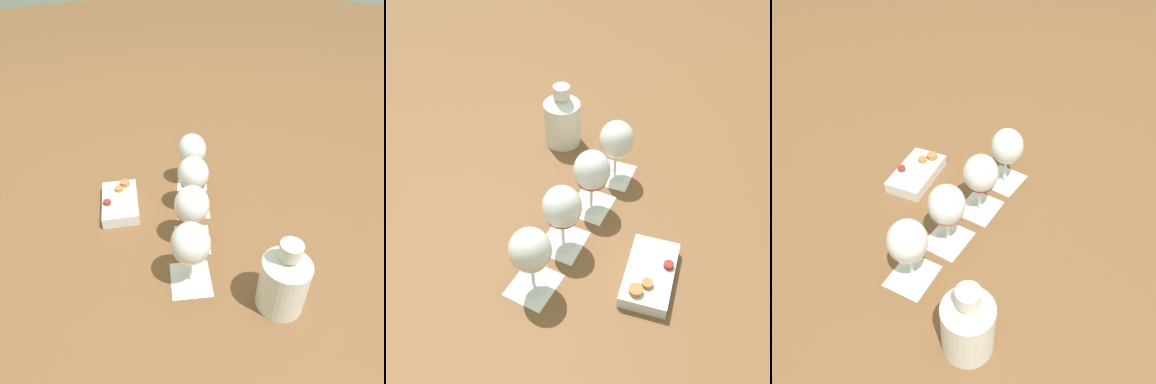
# 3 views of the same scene
# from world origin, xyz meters

# --- Properties ---
(ground_plane) EXTENTS (8.00, 8.00, 0.00)m
(ground_plane) POSITION_xyz_m (0.00, 0.00, 0.00)
(ground_plane) COLOR brown
(tasting_card_0) EXTENTS (0.14, 0.14, 0.00)m
(tasting_card_0) POSITION_xyz_m (-0.15, 0.13, 0.00)
(tasting_card_0) COLOR white
(tasting_card_0) RESTS_ON ground_plane
(tasting_card_1) EXTENTS (0.14, 0.14, 0.00)m
(tasting_card_1) POSITION_xyz_m (-0.05, 0.05, 0.00)
(tasting_card_1) COLOR white
(tasting_card_1) RESTS_ON ground_plane
(tasting_card_2) EXTENTS (0.14, 0.14, 0.00)m
(tasting_card_2) POSITION_xyz_m (0.05, -0.04, 0.00)
(tasting_card_2) COLOR white
(tasting_card_2) RESTS_ON ground_plane
(tasting_card_3) EXTENTS (0.14, 0.14, 0.00)m
(tasting_card_3) POSITION_xyz_m (0.16, -0.12, 0.00)
(tasting_card_3) COLOR white
(tasting_card_3) RESTS_ON ground_plane
(wine_glass_0) EXTENTS (0.09, 0.09, 0.17)m
(wine_glass_0) POSITION_xyz_m (-0.15, 0.13, 0.11)
(wine_glass_0) COLOR white
(wine_glass_0) RESTS_ON tasting_card_0
(wine_glass_1) EXTENTS (0.09, 0.09, 0.17)m
(wine_glass_1) POSITION_xyz_m (-0.05, 0.05, 0.11)
(wine_glass_1) COLOR white
(wine_glass_1) RESTS_ON tasting_card_1
(wine_glass_2) EXTENTS (0.09, 0.09, 0.17)m
(wine_glass_2) POSITION_xyz_m (0.05, -0.04, 0.11)
(wine_glass_2) COLOR white
(wine_glass_2) RESTS_ON tasting_card_2
(wine_glass_3) EXTENTS (0.09, 0.09, 0.17)m
(wine_glass_3) POSITION_xyz_m (0.16, -0.12, 0.11)
(wine_glass_3) COLOR white
(wine_glass_3) RESTS_ON tasting_card_3
(ceramic_vase) EXTENTS (0.10, 0.10, 0.18)m
(ceramic_vase) POSITION_xyz_m (-0.32, 0.02, 0.08)
(ceramic_vase) COLOR white
(ceramic_vase) RESTS_ON ground_plane
(snack_dish) EXTENTS (0.21, 0.17, 0.05)m
(snack_dish) POSITION_xyz_m (0.19, 0.12, 0.02)
(snack_dish) COLOR silver
(snack_dish) RESTS_ON ground_plane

